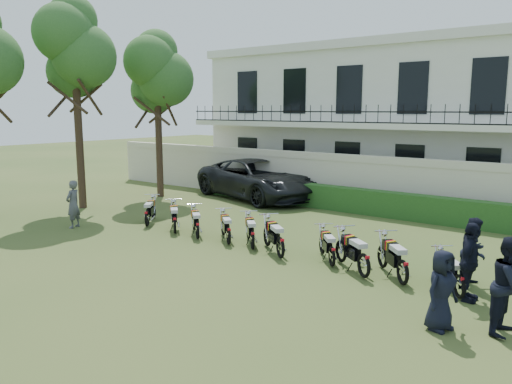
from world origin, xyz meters
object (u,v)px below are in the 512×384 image
Objects in this scene: tree_west_mid at (74,49)px; officer_1 at (511,286)px; inspector at (73,204)px; officer_0 at (441,290)px; motorcycle_0 at (147,215)px; motorcycle_4 at (252,235)px; motorcycle_8 at (403,266)px; motorcycle_1 at (175,221)px; officer_4 at (474,252)px; tree_west_near at (157,73)px; motorcycle_2 at (197,226)px; motorcycle_7 at (364,260)px; motorcycle_9 at (460,281)px; suv at (257,179)px; motorcycle_5 at (280,242)px; motorcycle_3 at (228,231)px; motorcycle_6 at (332,251)px; officer_2 at (469,262)px.

officer_1 is at bearing -7.85° from tree_west_mid.
inspector reaches higher than officer_0.
motorcycle_0 is at bearing -8.28° from tree_west_mid.
motorcycle_8 reaches higher than motorcycle_4.
inspector is at bearing 154.93° from motorcycle_1.
officer_1 reaches higher than officer_4.
tree_west_near is 5.00× the size of officer_0.
inspector is (-4.71, -1.46, 0.41)m from motorcycle_2.
motorcycle_1 is 0.88× the size of motorcycle_7.
motorcycle_9 is 0.20× the size of suv.
inspector is (-1.67, -8.74, -0.08)m from suv.
motorcycle_5 is at bearing 135.93° from motorcycle_8.
motorcycle_4 is 6.62m from officer_0.
inspector is at bearing 145.64° from motorcycle_3.
motorcycle_8 is (3.58, -0.02, 0.00)m from motorcycle_5.
tree_west_mid is 18.24m from officer_1.
motorcycle_1 is at bearing 95.22° from officer_0.
motorcycle_8 is at bearing -47.43° from motorcycle_4.
tree_west_near reaches higher than motorcycle_1.
motorcycle_8 is (2.05, -0.25, 0.06)m from motorcycle_6.
inspector is (2.45, -6.36, -5.03)m from tree_west_near.
motorcycle_6 is 0.78× the size of inspector.
officer_2 is at bearing -18.11° from tree_west_near.
suv is at bearing 150.35° from inspector.
motorcycle_7 is at bearing 141.34° from motorcycle_8.
officer_1 is (12.54, -8.74, 0.01)m from suv.
officer_2 reaches higher than motorcycle_6.
officer_2 is (7.20, -0.30, 0.45)m from motorcycle_3.
tree_west_mid is 17.37m from officer_0.
officer_1 reaches higher than motorcycle_5.
tree_west_mid is 14.04m from motorcycle_6.
motorcycle_5 is at bearing 112.69° from officer_4.
motorcycle_3 is 8.41m from officer_1.
motorcycle_3 is 1.03× the size of motorcycle_4.
suv is at bearing 54.09° from tree_west_mid.
motorcycle_8 is 11.74m from inspector.
inspector is at bearing 134.05° from motorcycle_7.
tree_west_near is 4.19× the size of officer_1.
motorcycle_4 is 0.91× the size of motorcycle_8.
motorcycle_3 is at bearing 137.58° from motorcycle_6.
motorcycle_7 is 10.76m from inspector.
suv is at bearing 52.94° from officer_2.
motorcycle_5 is 3.58m from motorcycle_8.
officer_4 reaches higher than motorcycle_3.
tree_west_mid is at bearing 122.41° from motorcycle_5.
motorcycle_5 is at bearing 85.27° from officer_2.
tree_west_near is 5.71× the size of motorcycle_3.
tree_west_mid is 17.15m from motorcycle_9.
tree_west_mid reaches higher than officer_0.
officer_2 is (15.61, -5.10, -5.00)m from tree_west_near.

